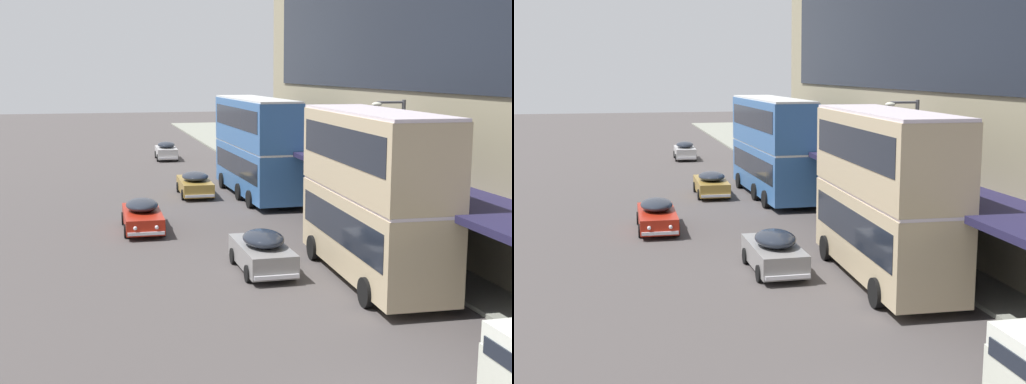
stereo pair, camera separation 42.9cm
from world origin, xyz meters
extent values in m
cube|color=#3564A3|center=(4.03, 29.17, 1.71)|extent=(2.86, 11.04, 2.72)
cube|color=black|center=(4.03, 29.17, 2.04)|extent=(2.87, 10.16, 1.20)
cube|color=silver|center=(4.03, 29.17, 3.12)|extent=(2.76, 11.04, 0.12)
cube|color=#3564A3|center=(4.03, 29.17, 4.53)|extent=(2.86, 11.04, 2.72)
cube|color=black|center=(4.03, 29.17, 4.85)|extent=(2.87, 10.16, 1.20)
cube|color=silver|center=(4.03, 29.17, 5.94)|extent=(2.76, 11.04, 0.12)
cube|color=black|center=(3.85, 34.69, 5.64)|extent=(1.26, 0.10, 0.36)
cylinder|color=black|center=(2.66, 32.86, 0.50)|extent=(0.28, 1.01, 1.00)
cylinder|color=black|center=(5.17, 32.94, 0.50)|extent=(0.28, 1.01, 1.00)
cylinder|color=black|center=(2.88, 25.73, 0.50)|extent=(0.28, 1.01, 1.00)
cylinder|color=black|center=(5.39, 25.81, 0.50)|extent=(0.28, 1.01, 1.00)
cylinder|color=black|center=(2.80, 28.31, 0.50)|extent=(0.28, 1.01, 1.00)
cylinder|color=black|center=(5.31, 28.39, 0.50)|extent=(0.28, 1.01, 1.00)
cube|color=tan|center=(4.11, 11.17, 1.77)|extent=(2.78, 9.41, 2.83)
cube|color=black|center=(4.11, 11.17, 2.11)|extent=(2.80, 8.66, 1.25)
cube|color=silver|center=(4.11, 11.17, 3.23)|extent=(2.68, 9.40, 0.12)
cube|color=tan|center=(4.11, 11.17, 4.70)|extent=(2.78, 9.41, 2.83)
cube|color=black|center=(4.11, 11.17, 5.04)|extent=(2.80, 8.66, 1.25)
cube|color=silver|center=(4.11, 11.17, 6.16)|extent=(2.68, 9.40, 0.12)
cube|color=black|center=(4.23, 15.88, 5.86)|extent=(1.27, 0.09, 0.36)
cylinder|color=black|center=(2.92, 14.38, 0.50)|extent=(0.28, 1.01, 1.00)
cylinder|color=black|center=(5.46, 14.31, 0.50)|extent=(0.28, 1.01, 1.00)
cylinder|color=black|center=(2.76, 8.31, 0.50)|extent=(0.28, 1.01, 1.00)
cylinder|color=black|center=(5.31, 8.24, 0.50)|extent=(0.28, 1.01, 1.00)
cube|color=#A72011|center=(-3.40, 21.45, 0.58)|extent=(1.81, 4.74, 0.73)
ellipsoid|color=#1E232D|center=(-3.40, 21.68, 1.20)|extent=(1.57, 2.61, 0.56)
cube|color=silver|center=(-3.43, 19.04, 0.37)|extent=(1.67, 0.14, 0.14)
cube|color=silver|center=(-3.37, 23.86, 0.37)|extent=(1.67, 0.14, 0.14)
sphere|color=silver|center=(-2.95, 19.06, 0.63)|extent=(0.18, 0.18, 0.18)
sphere|color=silver|center=(-3.91, 19.08, 0.63)|extent=(0.18, 0.18, 0.18)
cylinder|color=black|center=(-2.54, 19.97, 0.32)|extent=(0.15, 0.64, 0.64)
cylinder|color=black|center=(-4.29, 20.00, 0.32)|extent=(0.15, 0.64, 0.64)
cylinder|color=black|center=(-2.51, 22.90, 0.32)|extent=(0.15, 0.64, 0.64)
cylinder|color=black|center=(-4.26, 22.92, 0.32)|extent=(0.15, 0.64, 0.64)
cube|color=gray|center=(0.49, 13.21, 0.64)|extent=(1.79, 4.18, 0.84)
ellipsoid|color=#1E232D|center=(0.50, 13.00, 1.33)|extent=(1.56, 2.30, 0.61)
cube|color=silver|center=(0.47, 15.34, 0.37)|extent=(1.66, 0.14, 0.14)
cube|color=silver|center=(0.51, 11.08, 0.37)|extent=(1.66, 0.14, 0.14)
sphere|color=silver|center=(-0.01, 15.30, 0.69)|extent=(0.18, 0.18, 0.18)
sphere|color=silver|center=(0.96, 15.31, 0.69)|extent=(0.18, 0.18, 0.18)
cylinder|color=black|center=(-0.39, 14.49, 0.32)|extent=(0.15, 0.64, 0.64)
cylinder|color=black|center=(1.36, 14.50, 0.32)|extent=(0.15, 0.64, 0.64)
cylinder|color=black|center=(-0.37, 11.91, 0.32)|extent=(0.15, 0.64, 0.64)
cylinder|color=black|center=(1.38, 11.92, 0.32)|extent=(0.15, 0.64, 0.64)
cube|color=#BDBBBB|center=(0.78, 48.87, 0.64)|extent=(1.79, 4.13, 0.84)
ellipsoid|color=#1E232D|center=(0.77, 48.67, 1.31)|extent=(1.53, 2.29, 0.53)
cube|color=silver|center=(0.84, 50.96, 0.37)|extent=(1.58, 0.17, 0.14)
cube|color=silver|center=(0.71, 46.78, 0.37)|extent=(1.58, 0.17, 0.14)
sphere|color=silver|center=(0.39, 50.95, 0.69)|extent=(0.18, 0.18, 0.18)
sphere|color=silver|center=(1.30, 50.92, 0.69)|extent=(0.18, 0.18, 0.18)
cylinder|color=black|center=(-0.01, 50.16, 0.32)|extent=(0.16, 0.64, 0.64)
cylinder|color=black|center=(1.65, 50.11, 0.32)|extent=(0.16, 0.64, 0.64)
cylinder|color=black|center=(-0.09, 47.63, 0.32)|extent=(0.16, 0.64, 0.64)
cylinder|color=black|center=(1.57, 47.58, 0.32)|extent=(0.16, 0.64, 0.64)
cube|color=olive|center=(0.50, 30.48, 0.60)|extent=(1.93, 4.66, 0.77)
ellipsoid|color=#1E232D|center=(0.49, 30.25, 1.23)|extent=(1.66, 2.58, 0.53)
cube|color=silver|center=(0.56, 32.83, 0.37)|extent=(1.72, 0.17, 0.14)
cube|color=silver|center=(0.44, 28.12, 0.37)|extent=(1.72, 0.17, 0.14)
sphere|color=silver|center=(0.07, 32.82, 0.65)|extent=(0.18, 0.18, 0.18)
sphere|color=silver|center=(1.06, 32.79, 0.65)|extent=(0.18, 0.18, 0.18)
cylinder|color=black|center=(-0.37, 31.93, 0.32)|extent=(0.16, 0.64, 0.64)
cylinder|color=black|center=(1.44, 31.88, 0.32)|extent=(0.16, 0.64, 0.64)
cylinder|color=black|center=(-0.44, 29.07, 0.32)|extent=(0.16, 0.64, 0.64)
cylinder|color=black|center=(1.37, 29.03, 0.32)|extent=(0.16, 0.64, 0.64)
ellipsoid|color=beige|center=(3.65, 1.47, 0.90)|extent=(1.61, 0.61, 1.11)
cylinder|color=#4C4C51|center=(7.00, 14.98, 3.28)|extent=(0.16, 0.16, 6.27)
cylinder|color=#4C4C51|center=(6.40, 14.98, 6.32)|extent=(1.20, 0.10, 0.10)
ellipsoid|color=silver|center=(5.80, 14.98, 6.24)|extent=(0.44, 0.28, 0.20)
camera|label=1|loc=(-5.87, -12.51, 7.61)|focal=50.00mm
camera|label=2|loc=(-5.45, -12.60, 7.61)|focal=50.00mm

